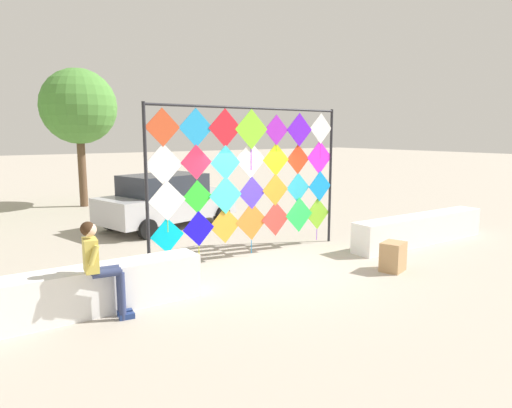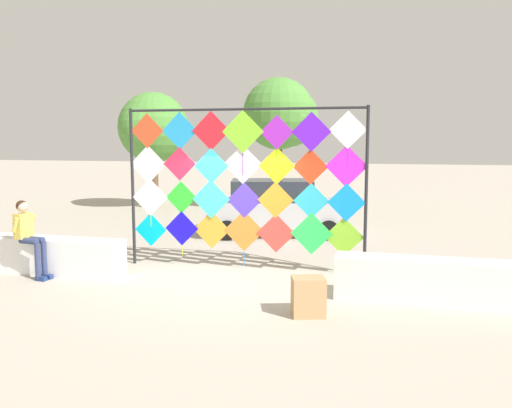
{
  "view_description": "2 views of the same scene",
  "coord_description": "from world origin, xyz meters",
  "px_view_note": "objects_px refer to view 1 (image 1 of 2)",
  "views": [
    {
      "loc": [
        -5.82,
        -7.76,
        2.95
      ],
      "look_at": [
        -0.15,
        0.67,
        1.36
      ],
      "focal_mm": 31.91,
      "sensor_mm": 36.0,
      "label": 1
    },
    {
      "loc": [
        3.19,
        -9.55,
        2.8
      ],
      "look_at": [
        0.4,
        0.8,
        1.51
      ],
      "focal_mm": 35.93,
      "sensor_mm": 36.0,
      "label": 2
    }
  ],
  "objects_px": {
    "kite_display_rack": "(252,172)",
    "cardboard_box_large": "(393,257)",
    "seated_vendor": "(100,262)",
    "parked_car": "(167,200)",
    "tree_broadleaf": "(81,109)"
  },
  "relations": [
    {
      "from": "kite_display_rack",
      "to": "tree_broadleaf",
      "type": "distance_m",
      "value": 10.61
    },
    {
      "from": "kite_display_rack",
      "to": "cardboard_box_large",
      "type": "relative_size",
      "value": 8.41
    },
    {
      "from": "cardboard_box_large",
      "to": "parked_car",
      "type": "bearing_deg",
      "value": 107.08
    },
    {
      "from": "seated_vendor",
      "to": "cardboard_box_large",
      "type": "height_order",
      "value": "seated_vendor"
    },
    {
      "from": "kite_display_rack",
      "to": "cardboard_box_large",
      "type": "bearing_deg",
      "value": -55.02
    },
    {
      "from": "seated_vendor",
      "to": "parked_car",
      "type": "bearing_deg",
      "value": 59.1
    },
    {
      "from": "kite_display_rack",
      "to": "tree_broadleaf",
      "type": "relative_size",
      "value": 0.98
    },
    {
      "from": "parked_car",
      "to": "tree_broadleaf",
      "type": "bearing_deg",
      "value": 99.79
    },
    {
      "from": "kite_display_rack",
      "to": "seated_vendor",
      "type": "distance_m",
      "value": 4.61
    },
    {
      "from": "parked_car",
      "to": "cardboard_box_large",
      "type": "relative_size",
      "value": 7.35
    },
    {
      "from": "parked_car",
      "to": "tree_broadleaf",
      "type": "relative_size",
      "value": 0.85
    },
    {
      "from": "kite_display_rack",
      "to": "cardboard_box_large",
      "type": "distance_m",
      "value": 3.69
    },
    {
      "from": "seated_vendor",
      "to": "parked_car",
      "type": "xyz_separation_m",
      "value": [
        3.77,
        6.29,
        -0.12
      ]
    },
    {
      "from": "cardboard_box_large",
      "to": "seated_vendor",
      "type": "bearing_deg",
      "value": 172.38
    },
    {
      "from": "kite_display_rack",
      "to": "seated_vendor",
      "type": "height_order",
      "value": "kite_display_rack"
    }
  ]
}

